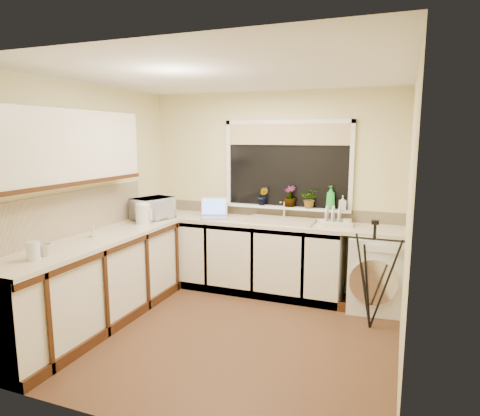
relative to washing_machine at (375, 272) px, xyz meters
name	(u,v)px	position (x,y,z in m)	size (l,w,h in m)	color
floor	(226,332)	(-1.31, -1.15, -0.42)	(3.20, 3.20, 0.00)	#513420
ceiling	(224,74)	(-1.31, -1.15, 2.03)	(3.20, 3.20, 0.00)	white
wall_back	(272,191)	(-1.31, 0.35, 0.81)	(3.20, 3.20, 0.00)	beige
wall_front	(129,249)	(-1.31, -2.65, 0.81)	(3.20, 3.20, 0.00)	beige
wall_left	(88,200)	(-2.91, -1.15, 0.81)	(3.00, 3.00, 0.00)	beige
wall_right	(408,222)	(0.29, -1.15, 0.81)	(3.00, 3.00, 0.00)	beige
base_cabinet_back	(239,255)	(-1.64, 0.05, 0.01)	(2.55, 0.60, 0.86)	silver
base_cabinet_left	(96,284)	(-2.61, -1.45, 0.01)	(0.54, 2.40, 0.86)	silver
worktop_back	(264,222)	(-1.31, 0.05, 0.46)	(3.20, 0.60, 0.04)	beige
worktop_left	(93,241)	(-2.61, -1.45, 0.46)	(0.60, 2.40, 0.04)	beige
upper_cabinet	(65,148)	(-2.75, -1.60, 1.38)	(0.28, 1.90, 0.70)	silver
splashback_left	(69,214)	(-2.90, -1.45, 0.71)	(0.02, 2.40, 0.45)	beige
splashback_back	(271,211)	(-1.31, 0.34, 0.55)	(3.20, 0.02, 0.14)	beige
window_glass	(287,165)	(-1.11, 0.33, 1.13)	(1.50, 0.02, 1.00)	black
window_blind	(287,134)	(-1.11, 0.31, 1.51)	(1.50, 0.02, 0.25)	tan
windowsill	(285,207)	(-1.11, 0.28, 0.62)	(1.60, 0.14, 0.03)	white
sink	(280,220)	(-1.11, 0.05, 0.50)	(0.82, 0.46, 0.03)	tan
faucet	(284,209)	(-1.11, 0.23, 0.60)	(0.03, 0.03, 0.24)	silver
washing_machine	(375,272)	(0.00, 0.00, 0.00)	(0.59, 0.57, 0.83)	silver
laptop	(214,213)	(-1.96, 0.00, 0.54)	(0.42, 0.42, 0.23)	gray
kettle	(143,214)	(-2.56, -0.66, 0.60)	(0.17, 0.17, 0.23)	silver
dish_rack	(334,223)	(-0.47, 0.05, 0.51)	(0.35, 0.26, 0.05)	silver
tripod	(372,275)	(0.00, -0.53, 0.14)	(0.54, 0.54, 1.10)	black
glass_jug	(33,251)	(-2.57, -2.22, 0.56)	(0.11, 0.11, 0.15)	silver
steel_jar	(94,232)	(-2.65, -1.39, 0.53)	(0.07, 0.07, 0.10)	white
microwave	(153,208)	(-2.61, -0.37, 0.61)	(0.48, 0.32, 0.26)	white
plant_b	(263,196)	(-1.40, 0.24, 0.75)	(0.12, 0.10, 0.23)	#999999
plant_c	(290,196)	(-1.06, 0.26, 0.76)	(0.15, 0.15, 0.26)	#999999
plant_d	(310,199)	(-0.81, 0.25, 0.75)	(0.21, 0.18, 0.23)	#999999
soap_bottle_green	(331,198)	(-0.56, 0.25, 0.77)	(0.11, 0.11, 0.28)	green
soap_bottle_clear	(343,203)	(-0.42, 0.24, 0.72)	(0.08, 0.08, 0.17)	#999999
cup_back	(347,223)	(-0.34, 0.05, 0.53)	(0.11, 0.11, 0.09)	beige
cup_left	(45,250)	(-2.58, -2.09, 0.53)	(0.11, 0.11, 0.10)	#BFB69D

